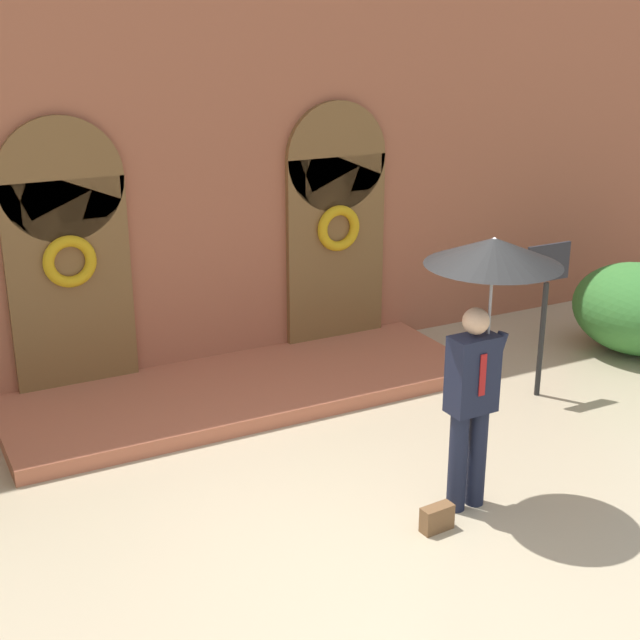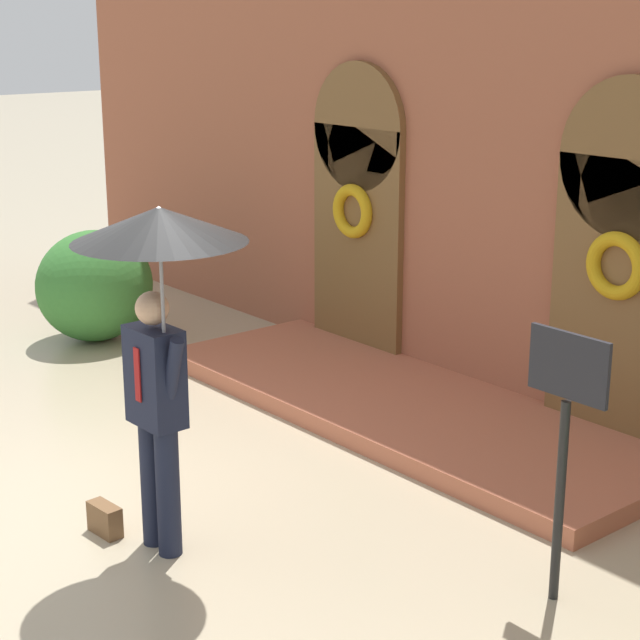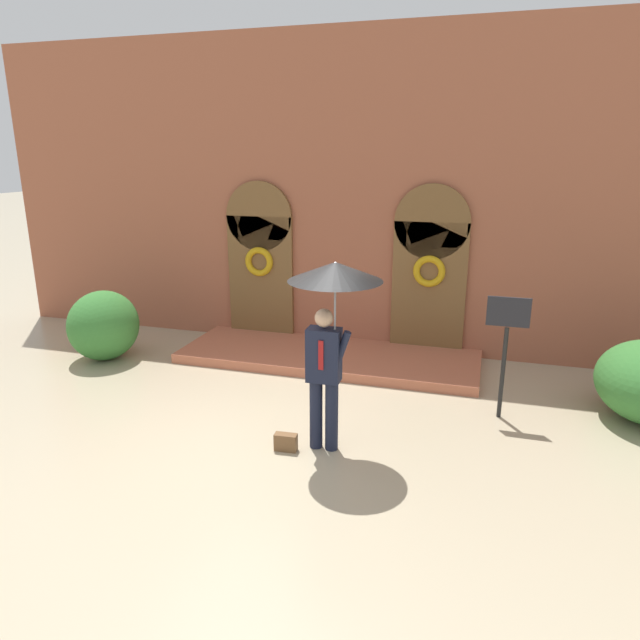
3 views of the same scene
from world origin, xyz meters
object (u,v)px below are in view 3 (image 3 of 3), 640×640
at_px(person_with_umbrella, 332,300).
at_px(shrub_left, 104,325).
at_px(handbag, 286,442).
at_px(sign_post, 506,338).

relative_size(person_with_umbrella, shrub_left, 1.81).
height_order(person_with_umbrella, handbag, person_with_umbrella).
height_order(handbag, shrub_left, shrub_left).
bearing_deg(handbag, sign_post, 30.10).
distance_m(person_with_umbrella, handbag, 1.89).
bearing_deg(shrub_left, handbag, -27.64).
relative_size(sign_post, shrub_left, 1.32).
bearing_deg(shrub_left, person_with_umbrella, -22.91).
relative_size(person_with_umbrella, handbag, 8.44).
relative_size(handbag, shrub_left, 0.21).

